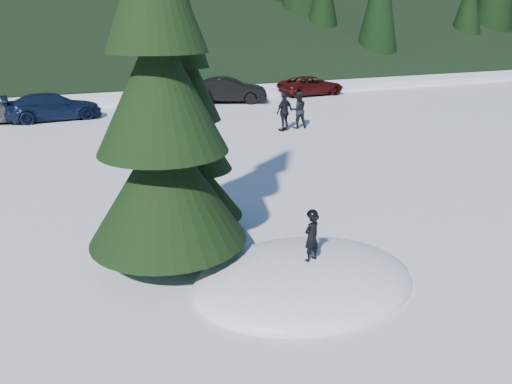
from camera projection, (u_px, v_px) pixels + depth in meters
name	position (u px, v px, depth m)	size (l,w,h in m)	color
ground	(304.00, 281.00, 9.76)	(200.00, 200.00, 0.00)	white
snow_mound	(304.00, 281.00, 9.76)	(4.48, 3.52, 0.96)	white
spruce_tall	(161.00, 105.00, 9.39)	(3.20, 3.20, 8.60)	#321F10
spruce_short	(194.00, 146.00, 11.38)	(2.20, 2.20, 5.37)	#321F10
child_skier	(312.00, 237.00, 9.41)	(0.35, 0.23, 0.97)	black
adult_0	(298.00, 110.00, 22.86)	(0.81, 0.63, 1.67)	black
adult_1	(284.00, 112.00, 22.29)	(1.02, 0.42, 1.74)	black
car_3	(53.00, 107.00, 24.75)	(1.86, 4.57, 1.33)	black
car_4	(171.00, 94.00, 28.19)	(1.78, 4.42, 1.50)	gray
car_5	(229.00, 90.00, 29.69)	(1.57, 4.50, 1.48)	black
car_6	(311.00, 86.00, 32.64)	(2.03, 4.39, 1.22)	#370B0A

